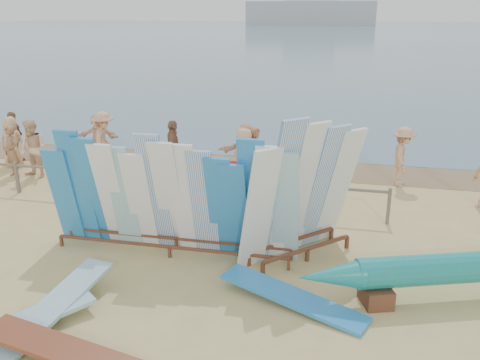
% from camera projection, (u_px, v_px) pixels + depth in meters
% --- Properties ---
extents(ground, '(160.00, 160.00, 0.00)m').
position_uv_depth(ground, '(99.00, 254.00, 10.67)').
color(ground, tan).
rests_on(ground, ground).
extents(ocean, '(320.00, 240.00, 0.02)m').
position_uv_depth(ocean, '(338.00, 31.00, 129.12)').
color(ocean, '#46667D').
rests_on(ocean, ground).
extents(wet_sand_strip, '(40.00, 2.60, 0.01)m').
position_uv_depth(wet_sand_strip, '(199.00, 161.00, 17.34)').
color(wet_sand_strip, olive).
rests_on(wet_sand_strip, ground).
extents(distant_ship, '(45.00, 8.00, 14.00)m').
position_uv_depth(distant_ship, '(311.00, 9.00, 178.05)').
color(distant_ship, '#999EA3').
rests_on(distant_ship, ocean).
extents(fence, '(12.08, 0.08, 0.90)m').
position_uv_depth(fence, '(151.00, 181.00, 13.25)').
color(fence, '#716455').
rests_on(fence, ground).
extents(main_surfboard_rack, '(5.29, 0.88, 2.65)m').
position_uv_depth(main_surfboard_rack, '(171.00, 200.00, 10.35)').
color(main_surfboard_rack, brown).
rests_on(main_surfboard_rack, ground).
extents(side_surfboard_rack, '(2.38, 2.41, 3.04)m').
position_uv_depth(side_surfboard_rack, '(302.00, 195.00, 10.13)').
color(side_surfboard_rack, brown).
rests_on(side_surfboard_rack, ground).
extents(outrigger_canoe, '(6.03, 2.58, 0.88)m').
position_uv_depth(outrigger_canoe, '(471.00, 269.00, 8.88)').
color(outrigger_canoe, brown).
rests_on(outrigger_canoe, ground).
extents(vendor_table, '(1.12, 0.96, 1.26)m').
position_uv_depth(vendor_table, '(206.00, 223.00, 11.17)').
color(vendor_table, brown).
rests_on(vendor_table, ground).
extents(flat_board_a, '(0.96, 2.74, 0.43)m').
position_uv_depth(flat_board_a, '(54.00, 318.00, 8.44)').
color(flat_board_a, '#7CB6C7').
rests_on(flat_board_a, ground).
extents(flat_board_b, '(2.12, 2.46, 0.27)m').
position_uv_depth(flat_board_b, '(10.00, 335.00, 8.00)').
color(flat_board_b, '#7CB6C7').
rests_on(flat_board_b, ground).
extents(flat_board_d, '(2.72, 1.50, 0.28)m').
position_uv_depth(flat_board_d, '(292.00, 304.00, 8.85)').
color(flat_board_d, '#277CC5').
rests_on(flat_board_d, ground).
extents(beach_chair_left, '(0.60, 0.62, 0.83)m').
position_uv_depth(beach_chair_left, '(152.00, 184.00, 14.27)').
color(beach_chair_left, '#B21326').
rests_on(beach_chair_left, ground).
extents(beach_chair_right, '(0.72, 0.74, 0.95)m').
position_uv_depth(beach_chair_right, '(230.00, 187.00, 13.87)').
color(beach_chair_right, '#B21326').
rests_on(beach_chair_right, ground).
extents(stroller, '(0.81, 0.93, 1.08)m').
position_uv_depth(stroller, '(249.00, 187.00, 13.40)').
color(stroller, '#B21326').
rests_on(stroller, ground).
extents(beachgoer_7, '(0.72, 0.63, 1.73)m').
position_uv_depth(beachgoer_7, '(256.00, 157.00, 14.62)').
color(beachgoer_7, '#8C6042').
rests_on(beachgoer_7, ground).
extents(beachgoer_extra_1, '(0.57, 1.05, 1.71)m').
position_uv_depth(beachgoer_extra_1, '(14.00, 137.00, 16.92)').
color(beachgoer_extra_1, '#8C6042').
rests_on(beachgoer_extra_1, ground).
extents(beachgoer_11, '(1.52, 0.60, 1.60)m').
position_uv_depth(beachgoer_11, '(99.00, 137.00, 17.17)').
color(beachgoer_11, beige).
rests_on(beachgoer_11, ground).
extents(beachgoer_9, '(0.51, 1.14, 1.74)m').
position_uv_depth(beachgoer_9, '(402.00, 157.00, 14.59)').
color(beachgoer_9, tan).
rests_on(beachgoer_9, ground).
extents(beachgoer_6, '(0.55, 0.92, 1.77)m').
position_uv_depth(beachgoer_6, '(244.00, 159.00, 14.33)').
color(beachgoer_6, tan).
rests_on(beachgoer_6, ground).
extents(beachgoer_0, '(0.86, 0.49, 1.66)m').
position_uv_depth(beachgoer_0, '(12.00, 142.00, 16.44)').
color(beachgoer_0, tan).
rests_on(beachgoer_0, ground).
extents(beachgoer_4, '(0.69, 1.11, 1.76)m').
position_uv_depth(beachgoer_4, '(173.00, 149.00, 15.39)').
color(beachgoer_4, '#8C6042').
rests_on(beachgoer_4, ground).
extents(beachgoer_5, '(1.72, 0.85, 1.77)m').
position_uv_depth(beachgoer_5, '(246.00, 153.00, 14.92)').
color(beachgoer_5, beige).
rests_on(beachgoer_5, ground).
extents(beachgoer_1, '(0.66, 0.53, 1.58)m').
position_uv_depth(beachgoer_1, '(12.00, 152.00, 15.43)').
color(beachgoer_1, '#8C6042').
rests_on(beachgoer_1, ground).
extents(beachgoer_3, '(0.87, 1.32, 1.89)m').
position_uv_depth(beachgoer_3, '(104.00, 141.00, 16.03)').
color(beachgoer_3, tan).
rests_on(beachgoer_3, ground).
extents(beachgoer_2, '(0.95, 0.63, 1.78)m').
position_uv_depth(beachgoer_2, '(33.00, 149.00, 15.33)').
color(beachgoer_2, beige).
rests_on(beachgoer_2, ground).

